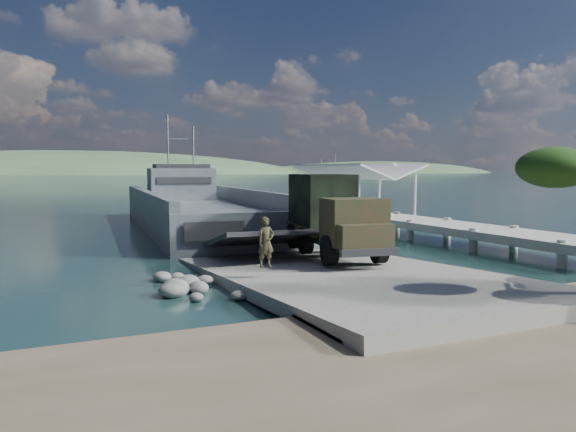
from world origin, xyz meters
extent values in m
plane|color=#18393A|center=(0.00, 0.00, 0.00)|extent=(1400.00, 1400.00, 0.00)
cube|color=slate|center=(0.00, -1.00, 0.25)|extent=(10.00, 18.00, 0.50)
cube|color=#B1B2A7|center=(13.00, 18.00, 1.00)|extent=(4.00, 44.00, 0.50)
cube|color=#4B5258|center=(0.75, 23.85, 0.47)|extent=(12.16, 31.94, 2.60)
cube|color=#4B5258|center=(-3.60, 24.24, 2.39)|extent=(3.46, 31.14, 1.35)
cube|color=#4B5258|center=(5.10, 23.45, 2.39)|extent=(3.46, 31.14, 1.35)
cube|color=#4B5258|center=(-0.66, 8.41, 1.04)|extent=(9.36, 1.27, 2.71)
cube|color=#4B5258|center=(1.70, 34.21, 3.33)|extent=(6.60, 4.71, 3.12)
cube|color=#26282B|center=(1.70, 34.21, 5.10)|extent=(5.48, 3.79, 0.42)
cylinder|color=gray|center=(0.45, 34.32, 7.49)|extent=(0.17, 0.17, 5.20)
cylinder|color=gray|center=(2.94, 34.10, 6.97)|extent=(0.17, 0.17, 4.16)
cylinder|color=black|center=(0.07, 0.85, 1.18)|extent=(0.69, 1.42, 1.37)
cylinder|color=black|center=(2.45, 0.46, 1.18)|extent=(0.69, 1.42, 1.37)
cylinder|color=black|center=(0.64, 4.38, 1.18)|extent=(0.69, 1.42, 1.37)
cylinder|color=black|center=(3.03, 3.99, 1.18)|extent=(0.69, 1.42, 1.37)
cylinder|color=black|center=(0.98, 6.45, 1.18)|extent=(0.69, 1.42, 1.37)
cylinder|color=black|center=(3.36, 6.07, 1.18)|extent=(0.69, 1.42, 1.37)
cube|color=black|center=(1.73, 3.56, 1.34)|extent=(3.56, 8.26, 0.26)
cube|color=#24331C|center=(1.28, 0.76, 2.44)|extent=(2.93, 2.50, 2.10)
cube|color=#24331C|center=(1.07, -0.48, 1.92)|extent=(2.54, 1.32, 1.05)
cube|color=#24331C|center=(1.97, 5.02, 1.71)|extent=(3.37, 5.19, 0.37)
cube|color=black|center=(2.00, 5.22, 3.23)|extent=(3.13, 4.35, 2.63)
cube|color=#26282B|center=(0.99, -1.00, 1.29)|extent=(2.64, 0.68, 0.32)
imported|color=#24331C|center=(-3.54, -0.42, 1.51)|extent=(0.81, 0.60, 2.03)
cube|color=silver|center=(17.25, 33.81, 0.23)|extent=(2.32, 5.25, 0.83)
cube|color=silver|center=(17.41, 32.90, 0.78)|extent=(1.52, 1.67, 0.55)
cylinder|color=gray|center=(17.25, 33.81, 3.23)|extent=(0.09, 0.09, 5.53)
cube|color=silver|center=(20.89, 37.07, 0.26)|extent=(3.24, 5.91, 0.93)
cube|color=silver|center=(21.20, 36.08, 0.88)|extent=(1.87, 2.00, 0.62)
cylinder|color=gray|center=(20.89, 37.07, 3.61)|extent=(0.10, 0.10, 6.19)
ellipsoid|color=#0F370F|center=(3.62, -7.92, 4.87)|extent=(2.44, 2.44, 1.39)
camera|label=1|loc=(-12.04, -20.96, 4.82)|focal=35.00mm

